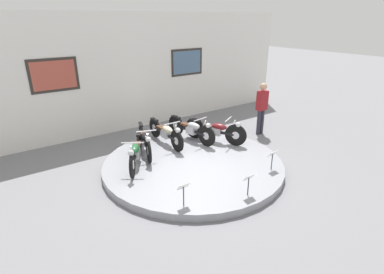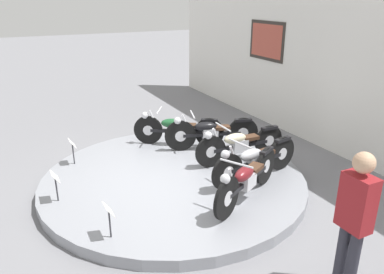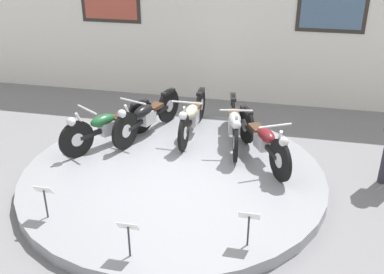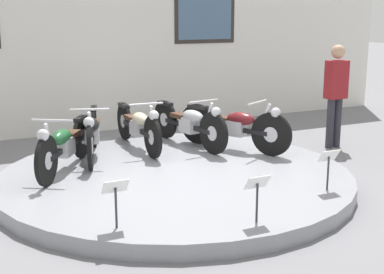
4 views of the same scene
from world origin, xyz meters
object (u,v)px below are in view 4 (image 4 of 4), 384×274
(motorcycle_maroon, at_px, (235,125))
(info_placard_front_left, at_px, (116,193))
(motorcycle_silver, at_px, (189,122))
(info_placard_front_right, at_px, (329,161))
(motorcycle_black, at_px, (92,131))
(motorcycle_green, at_px, (64,144))
(visitor_standing, at_px, (336,90))
(motorcycle_cream, at_px, (138,125))
(info_placard_front_centre, at_px, (257,189))

(motorcycle_maroon, relative_size, info_placard_front_left, 3.51)
(motorcycle_silver, height_order, motorcycle_maroon, motorcycle_maroon)
(info_placard_front_right, bearing_deg, motorcycle_black, 127.89)
(motorcycle_green, height_order, info_placard_front_right, motorcycle_green)
(info_placard_front_left, height_order, visitor_standing, visitor_standing)
(motorcycle_cream, height_order, info_placard_front_right, motorcycle_cream)
(motorcycle_green, height_order, motorcycle_cream, motorcycle_green)
(motorcycle_black, distance_m, motorcycle_cream, 0.83)
(info_placard_front_right, xyz_separation_m, visitor_standing, (2.00, 2.24, 0.47))
(motorcycle_green, bearing_deg, info_placard_front_left, -89.94)
(motorcycle_silver, height_order, info_placard_front_centre, motorcycle_silver)
(visitor_standing, bearing_deg, info_placard_front_right, -131.78)
(motorcycle_maroon, relative_size, visitor_standing, 1.01)
(motorcycle_green, relative_size, info_placard_front_left, 3.32)
(motorcycle_black, height_order, info_placard_front_centre, motorcycle_black)
(info_placard_front_centre, relative_size, info_placard_front_right, 1.00)
(motorcycle_cream, bearing_deg, motorcycle_black, -166.07)
(motorcycle_black, relative_size, info_placard_front_right, 3.77)
(motorcycle_maroon, xyz_separation_m, info_placard_front_right, (0.00, -2.22, -0.03))
(motorcycle_cream, height_order, motorcycle_silver, motorcycle_silver)
(motorcycle_maroon, bearing_deg, info_placard_front_right, -89.97)
(info_placard_front_left, bearing_deg, motorcycle_silver, 52.16)
(info_placard_front_left, distance_m, info_placard_front_right, 2.68)
(info_placard_front_centre, bearing_deg, motorcycle_cream, 90.01)
(motorcycle_black, bearing_deg, motorcycle_silver, -0.08)
(motorcycle_green, xyz_separation_m, motorcycle_cream, (1.34, 0.74, -0.00))
(motorcycle_cream, height_order, info_placard_front_centre, motorcycle_cream)
(visitor_standing, bearing_deg, motorcycle_cream, 167.87)
(motorcycle_black, height_order, info_placard_front_right, motorcycle_black)
(info_placard_front_centre, xyz_separation_m, info_placard_front_right, (1.34, 0.50, 0.00))
(info_placard_front_right, height_order, visitor_standing, visitor_standing)
(motorcycle_silver, bearing_deg, info_placard_front_centre, -103.80)
(motorcycle_black, bearing_deg, motorcycle_maroon, -14.13)
(motorcycle_green, relative_size, motorcycle_black, 0.88)
(motorcycle_black, distance_m, info_placard_front_left, 2.81)
(info_placard_front_right, bearing_deg, info_placard_front_left, 180.00)
(motorcycle_cream, xyz_separation_m, visitor_standing, (3.34, -0.72, 0.45))
(info_placard_front_left, bearing_deg, motorcycle_green, 90.06)
(motorcycle_cream, xyz_separation_m, motorcycle_maroon, (1.34, -0.74, 0.01))
(motorcycle_green, distance_m, motorcycle_black, 0.76)
(motorcycle_green, height_order, info_placard_front_centre, motorcycle_green)
(info_placard_front_left, bearing_deg, motorcycle_black, 79.01)
(motorcycle_maroon, bearing_deg, motorcycle_silver, 135.12)
(motorcycle_green, distance_m, info_placard_front_left, 2.22)
(motorcycle_cream, relative_size, motorcycle_maroon, 1.11)
(info_placard_front_left, xyz_separation_m, info_placard_front_right, (2.68, 0.00, 0.00))
(motorcycle_black, distance_m, info_placard_front_right, 3.49)
(motorcycle_black, distance_m, motorcycle_silver, 1.60)
(motorcycle_maroon, distance_m, visitor_standing, 2.05)
(motorcycle_cream, xyz_separation_m, motorcycle_silver, (0.80, -0.20, 0.01))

